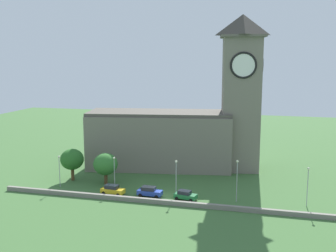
{
  "coord_description": "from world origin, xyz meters",
  "views": [
    {
      "loc": [
        18.98,
        -70.03,
        25.4
      ],
      "look_at": [
        -0.95,
        7.97,
        11.87
      ],
      "focal_mm": 43.79,
      "sensor_mm": 36.0,
      "label": 1
    }
  ],
  "objects_px": {
    "streetlamp_east_mid": "(237,174)",
    "tree_riverside_east": "(72,159)",
    "car_green": "(185,195)",
    "car_blue": "(149,191)",
    "streetlamp_central": "(176,172)",
    "church": "(185,125)",
    "streetlamp_west_mid": "(114,167)",
    "streetlamp_east_end": "(308,180)",
    "car_yellow": "(113,190)",
    "tree_churchyard": "(106,164)",
    "streetlamp_west_end": "(59,166)"
  },
  "relations": [
    {
      "from": "streetlamp_central",
      "to": "tree_riverside_east",
      "type": "height_order",
      "value": "streetlamp_central"
    },
    {
      "from": "car_blue",
      "to": "streetlamp_west_end",
      "type": "relative_size",
      "value": 0.72
    },
    {
      "from": "streetlamp_central",
      "to": "streetlamp_west_end",
      "type": "bearing_deg",
      "value": -179.15
    },
    {
      "from": "car_yellow",
      "to": "streetlamp_west_mid",
      "type": "bearing_deg",
      "value": 105.01
    },
    {
      "from": "car_green",
      "to": "streetlamp_central",
      "type": "relative_size",
      "value": 0.63
    },
    {
      "from": "car_yellow",
      "to": "streetlamp_west_mid",
      "type": "distance_m",
      "value": 4.79
    },
    {
      "from": "streetlamp_west_mid",
      "to": "tree_churchyard",
      "type": "height_order",
      "value": "streetlamp_west_mid"
    },
    {
      "from": "streetlamp_west_end",
      "to": "streetlamp_east_end",
      "type": "distance_m",
      "value": 46.59
    },
    {
      "from": "car_yellow",
      "to": "streetlamp_west_mid",
      "type": "xyz_separation_m",
      "value": [
        -0.87,
        3.26,
        3.4
      ]
    },
    {
      "from": "streetlamp_west_mid",
      "to": "streetlamp_east_end",
      "type": "xyz_separation_m",
      "value": [
        35.64,
        -0.73,
        0.32
      ]
    },
    {
      "from": "car_green",
      "to": "car_yellow",
      "type": "bearing_deg",
      "value": -177.11
    },
    {
      "from": "church",
      "to": "streetlamp_central",
      "type": "bearing_deg",
      "value": -82.8
    },
    {
      "from": "streetlamp_west_end",
      "to": "streetlamp_central",
      "type": "distance_m",
      "value": 23.56
    },
    {
      "from": "church",
      "to": "tree_churchyard",
      "type": "xyz_separation_m",
      "value": [
        -13.04,
        -16.15,
        -6.07
      ]
    },
    {
      "from": "car_green",
      "to": "streetlamp_central",
      "type": "distance_m",
      "value": 4.45
    },
    {
      "from": "tree_churchyard",
      "to": "car_yellow",
      "type": "bearing_deg",
      "value": -57.06
    },
    {
      "from": "streetlamp_east_mid",
      "to": "tree_riverside_east",
      "type": "relative_size",
      "value": 1.15
    },
    {
      "from": "car_blue",
      "to": "streetlamp_east_mid",
      "type": "height_order",
      "value": "streetlamp_east_mid"
    },
    {
      "from": "streetlamp_east_end",
      "to": "tree_churchyard",
      "type": "distance_m",
      "value": 38.75
    },
    {
      "from": "car_blue",
      "to": "streetlamp_east_mid",
      "type": "bearing_deg",
      "value": 3.6
    },
    {
      "from": "streetlamp_east_end",
      "to": "tree_riverside_east",
      "type": "xyz_separation_m",
      "value": [
        -46.32,
        4.0,
        -0.22
      ]
    },
    {
      "from": "car_yellow",
      "to": "tree_riverside_east",
      "type": "height_order",
      "value": "tree_riverside_east"
    },
    {
      "from": "streetlamp_west_end",
      "to": "car_green",
      "type": "bearing_deg",
      "value": -2.2
    },
    {
      "from": "church",
      "to": "car_blue",
      "type": "relative_size",
      "value": 8.81
    },
    {
      "from": "car_yellow",
      "to": "streetlamp_central",
      "type": "xyz_separation_m",
      "value": [
        11.74,
        2.03,
        3.65
      ]
    },
    {
      "from": "streetlamp_east_end",
      "to": "car_blue",
      "type": "bearing_deg",
      "value": -176.25
    },
    {
      "from": "streetlamp_west_mid",
      "to": "streetlamp_central",
      "type": "height_order",
      "value": "streetlamp_central"
    },
    {
      "from": "streetlamp_east_mid",
      "to": "tree_riverside_east",
      "type": "xyz_separation_m",
      "value": [
        -34.39,
        4.83,
        -0.62
      ]
    },
    {
      "from": "car_blue",
      "to": "streetlamp_west_end",
      "type": "bearing_deg",
      "value": 177.07
    },
    {
      "from": "streetlamp_central",
      "to": "streetlamp_east_mid",
      "type": "height_order",
      "value": "streetlamp_east_mid"
    },
    {
      "from": "church",
      "to": "streetlamp_east_mid",
      "type": "bearing_deg",
      "value": -56.2
    },
    {
      "from": "tree_churchyard",
      "to": "tree_riverside_east",
      "type": "bearing_deg",
      "value": 175.36
    },
    {
      "from": "streetlamp_west_mid",
      "to": "streetlamp_east_mid",
      "type": "distance_m",
      "value": 23.77
    },
    {
      "from": "car_blue",
      "to": "streetlamp_east_mid",
      "type": "distance_m",
      "value": 16.38
    },
    {
      "from": "streetlamp_east_mid",
      "to": "streetlamp_west_mid",
      "type": "bearing_deg",
      "value": 176.25
    },
    {
      "from": "car_blue",
      "to": "car_green",
      "type": "bearing_deg",
      "value": -0.16
    },
    {
      "from": "car_green",
      "to": "streetlamp_west_mid",
      "type": "xyz_separation_m",
      "value": [
        -14.64,
        2.57,
        3.49
      ]
    },
    {
      "from": "car_green",
      "to": "tree_riverside_east",
      "type": "distance_m",
      "value": 26.23
    },
    {
      "from": "streetlamp_central",
      "to": "car_yellow",
      "type": "bearing_deg",
      "value": -170.19
    },
    {
      "from": "streetlamp_east_end",
      "to": "streetlamp_east_mid",
      "type": "bearing_deg",
      "value": -176.05
    },
    {
      "from": "car_yellow",
      "to": "tree_churchyard",
      "type": "xyz_separation_m",
      "value": [
        -3.83,
        5.91,
        3.15
      ]
    },
    {
      "from": "streetlamp_east_end",
      "to": "tree_churchyard",
      "type": "height_order",
      "value": "streetlamp_east_end"
    },
    {
      "from": "streetlamp_central",
      "to": "streetlamp_west_mid",
      "type": "bearing_deg",
      "value": 174.42
    },
    {
      "from": "car_yellow",
      "to": "streetlamp_east_end",
      "type": "height_order",
      "value": "streetlamp_east_end"
    },
    {
      "from": "streetlamp_west_mid",
      "to": "streetlamp_central",
      "type": "bearing_deg",
      "value": -5.58
    },
    {
      "from": "streetlamp_central",
      "to": "tree_churchyard",
      "type": "distance_m",
      "value": 16.06
    },
    {
      "from": "streetlamp_west_end",
      "to": "streetlamp_east_end",
      "type": "xyz_separation_m",
      "value": [
        46.58,
        0.85,
        0.34
      ]
    },
    {
      "from": "car_green",
      "to": "tree_riverside_east",
      "type": "height_order",
      "value": "tree_riverside_east"
    },
    {
      "from": "car_yellow",
      "to": "tree_churchyard",
      "type": "height_order",
      "value": "tree_churchyard"
    },
    {
      "from": "church",
      "to": "car_blue",
      "type": "xyz_separation_m",
      "value": [
        -2.21,
        -21.34,
        -9.21
      ]
    }
  ]
}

